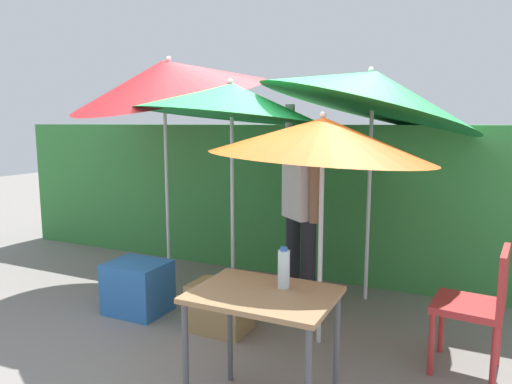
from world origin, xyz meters
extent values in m
plane|color=gray|center=(0.00, 0.00, 0.00)|extent=(24.00, 24.00, 0.00)
cube|color=#38843D|center=(0.00, 1.71, 0.84)|extent=(8.00, 0.70, 1.68)
cylinder|color=silver|center=(-0.37, 0.54, 0.88)|extent=(0.04, 0.04, 1.76)
cone|color=green|center=(-0.38, 0.55, 1.92)|extent=(1.83, 1.83, 0.57)
sphere|color=silver|center=(-0.39, 0.56, 2.09)|extent=(0.05, 0.05, 0.05)
cylinder|color=silver|center=(0.71, -0.05, 0.73)|extent=(0.04, 0.04, 1.45)
cone|color=#EA5919|center=(0.71, -0.04, 1.60)|extent=(1.70, 1.69, 0.43)
sphere|color=silver|center=(0.70, -0.03, 1.77)|extent=(0.05, 0.05, 0.05)
cylinder|color=silver|center=(0.85, 1.02, 0.91)|extent=(0.04, 0.04, 1.83)
cone|color=green|center=(0.83, 1.06, 2.00)|extent=(2.14, 2.09, 1.03)
sphere|color=silver|center=(0.81, 1.10, 2.20)|extent=(0.05, 0.05, 0.05)
cylinder|color=silver|center=(-1.26, 0.71, 1.00)|extent=(0.04, 0.04, 1.99)
cone|color=red|center=(-1.21, 0.69, 2.16)|extent=(2.10, 2.08, 0.96)
sphere|color=silver|center=(-1.17, 0.68, 2.36)|extent=(0.05, 0.05, 0.05)
cylinder|color=black|center=(0.18, 0.77, 0.41)|extent=(0.14, 0.14, 0.82)
cylinder|color=black|center=(0.39, 0.59, 0.41)|extent=(0.14, 0.14, 0.82)
cube|color=silver|center=(0.29, 0.68, 1.10)|extent=(0.42, 0.40, 0.56)
sphere|color=#8C6647|center=(0.29, 0.68, 1.49)|extent=(0.22, 0.22, 0.22)
cylinder|color=silver|center=(0.11, 0.83, 1.60)|extent=(0.13, 0.13, 0.56)
cylinder|color=#8C6647|center=(0.46, 0.53, 1.08)|extent=(0.13, 0.13, 0.52)
cylinder|color=#B72D2D|center=(1.59, 0.18, 0.22)|extent=(0.04, 0.04, 0.44)
cylinder|color=#B72D2D|center=(1.55, -0.19, 0.22)|extent=(0.04, 0.04, 0.44)
cylinder|color=#B72D2D|center=(1.97, 0.15, 0.22)|extent=(0.04, 0.04, 0.44)
cylinder|color=#B72D2D|center=(1.93, -0.23, 0.22)|extent=(0.04, 0.04, 0.44)
cube|color=#B72D2D|center=(1.76, -0.02, 0.47)|extent=(0.48, 0.48, 0.05)
cube|color=#B72D2D|center=(1.96, -0.04, 0.69)|extent=(0.08, 0.44, 0.40)
cube|color=#2D6BB7|center=(-0.96, -0.18, 0.23)|extent=(0.52, 0.43, 0.46)
cube|color=#9E7A4C|center=(-0.10, -0.20, 0.20)|extent=(0.48, 0.35, 0.39)
cylinder|color=#4C4C51|center=(1.07, -0.83, 0.37)|extent=(0.04, 0.04, 0.73)
cylinder|color=#4C4C51|center=(0.35, -0.83, 0.37)|extent=(0.04, 0.04, 0.73)
cylinder|color=#4C4C51|center=(0.35, -1.35, 0.37)|extent=(0.04, 0.04, 0.73)
cube|color=#99724C|center=(0.71, -1.09, 0.75)|extent=(0.80, 0.60, 0.03)
cylinder|color=silver|center=(0.78, -0.98, 0.87)|extent=(0.07, 0.07, 0.22)
cylinder|color=#2D60B7|center=(0.78, -0.98, 0.99)|extent=(0.04, 0.04, 0.02)
camera|label=1|loc=(1.75, -3.40, 1.71)|focal=32.85mm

